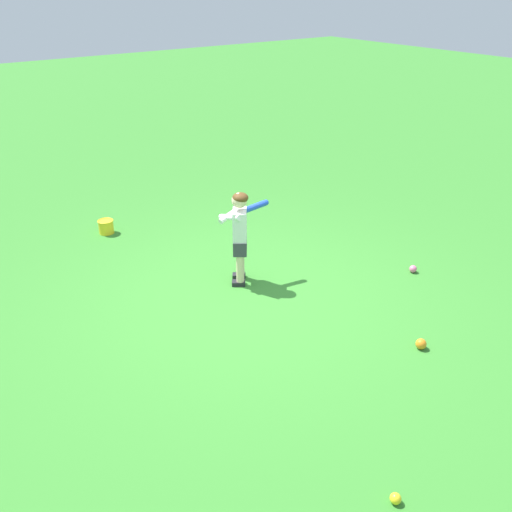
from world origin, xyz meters
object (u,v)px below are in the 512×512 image
(play_ball_midfield, at_px, (413,269))
(play_ball_behind_batter, at_px, (395,499))
(child_batter, at_px, (240,229))
(toy_bucket, at_px, (106,226))
(play_ball_far_right, at_px, (421,344))

(play_ball_midfield, relative_size, play_ball_behind_batter, 1.13)
(child_batter, xyz_separation_m, toy_bucket, (0.72, -2.17, -0.55))
(play_ball_midfield, height_order, toy_bucket, toy_bucket)
(play_ball_behind_batter, bearing_deg, play_ball_midfield, -142.39)
(child_batter, xyz_separation_m, play_ball_far_right, (-0.63, 2.07, -0.60))
(child_batter, xyz_separation_m, play_ball_behind_batter, (0.89, 3.08, -0.61))
(play_ball_midfield, height_order, play_ball_behind_batter, play_ball_midfield)
(play_ball_midfield, bearing_deg, child_batter, -30.49)
(play_ball_midfield, distance_m, play_ball_behind_batter, 3.35)
(play_ball_far_right, relative_size, toy_bucket, 0.48)
(child_batter, distance_m, toy_bucket, 2.35)
(play_ball_far_right, height_order, play_ball_midfield, play_ball_far_right)
(play_ball_behind_batter, relative_size, toy_bucket, 0.37)
(play_ball_midfield, bearing_deg, toy_bucket, -52.29)
(play_ball_far_right, height_order, play_ball_behind_batter, play_ball_far_right)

